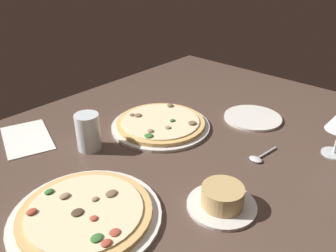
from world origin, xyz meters
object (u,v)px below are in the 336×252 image
object	(u,v)px
pizza_side	(86,214)
spoon	(259,158)
paper_menu	(27,138)
side_plate	(253,118)
ramekin_on_saucer	(222,199)
pizza_main	(161,124)
water_glass	(88,133)

from	to	relation	value
pizza_side	spoon	distance (cm)	50.21
pizza_side	paper_menu	size ratio (longest dim) A/B	1.55
pizza_side	side_plate	size ratio (longest dim) A/B	1.71
ramekin_on_saucer	paper_menu	size ratio (longest dim) A/B	0.74
pizza_main	ramekin_on_saucer	bearing A→B (deg)	62.90
ramekin_on_saucer	spoon	world-z (taller)	ramekin_on_saucer
ramekin_on_saucer	side_plate	bearing A→B (deg)	-158.72
pizza_main	paper_menu	bearing A→B (deg)	-37.86
pizza_main	spoon	bearing A→B (deg)	98.08
water_glass	paper_menu	size ratio (longest dim) A/B	0.51
pizza_side	water_glass	size ratio (longest dim) A/B	3.04
pizza_side	paper_menu	world-z (taller)	pizza_side
pizza_side	paper_menu	distance (cm)	44.01
pizza_side	ramekin_on_saucer	xyz separation A→B (cm)	(-23.44, 20.32, 1.12)
pizza_main	side_plate	xyz separation A→B (cm)	(-25.98, 19.71, -0.76)
water_glass	ramekin_on_saucer	bearing A→B (deg)	96.14
pizza_main	pizza_side	size ratio (longest dim) A/B	0.96
paper_menu	ramekin_on_saucer	bearing A→B (deg)	122.34
side_plate	spoon	size ratio (longest dim) A/B	1.72
pizza_side	water_glass	bearing A→B (deg)	-128.33
paper_menu	pizza_main	bearing A→B (deg)	161.51
ramekin_on_saucer	water_glass	distance (cm)	44.33
ramekin_on_saucer	paper_menu	bearing A→B (deg)	-77.04
side_plate	spoon	bearing A→B (deg)	33.55
pizza_main	paper_menu	size ratio (longest dim) A/B	1.49
pizza_main	ramekin_on_saucer	distance (cm)	41.86
pizza_main	paper_menu	xyz separation A→B (cm)	(33.66, -26.17, -1.06)
pizza_main	ramekin_on_saucer	size ratio (longest dim) A/B	2.00
side_plate	paper_menu	xyz separation A→B (cm)	(59.64, -45.88, -0.30)
pizza_side	ramekin_on_saucer	distance (cm)	31.05
pizza_side	pizza_main	bearing A→B (deg)	-158.28
water_glass	spoon	world-z (taller)	water_glass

